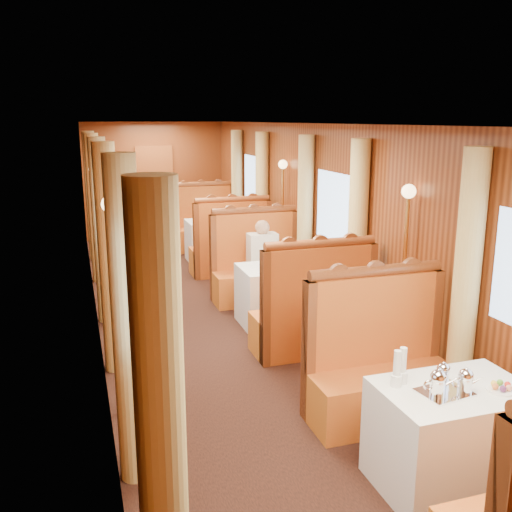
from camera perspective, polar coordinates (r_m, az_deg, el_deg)
name	(u,v)px	position (r m, az deg, el deg)	size (l,w,h in m)	color
floor	(225,329)	(7.20, -3.15, -7.29)	(3.00, 12.00, 0.01)	black
ceiling	(222,124)	(6.73, -3.43, 13.03)	(3.00, 12.00, 0.01)	silver
wall_far	(155,181)	(12.70, -10.10, 7.43)	(3.00, 2.50, 0.01)	brown
wall_left	(94,239)	(6.65, -15.90, 1.68)	(12.00, 2.50, 0.01)	brown
wall_right	(337,224)	(7.36, 8.11, 3.18)	(12.00, 2.50, 0.01)	brown
doorway_far	(155,192)	(12.70, -10.03, 6.30)	(0.80, 0.04, 2.00)	brown
table_near	(452,437)	(4.44, 18.98, -16.73)	(1.05, 0.72, 0.75)	white
banquette_near_aft	(380,371)	(5.16, 12.26, -11.21)	(1.30, 0.55, 1.34)	#AB3213
table_mid	(281,295)	(7.29, 2.54, -3.90)	(1.05, 0.72, 0.75)	white
banquette_mid_fwd	(313,317)	(6.38, 5.70, -6.07)	(1.30, 0.55, 1.34)	#AB3213
banquette_mid_aft	(257,271)	(8.19, 0.11, -1.55)	(1.30, 0.55, 1.34)	#AB3213
table_far	(216,240)	(10.53, -4.01, 1.56)	(1.05, 0.72, 0.75)	white
banquette_far_fwd	(230,250)	(9.56, -2.57, 0.64)	(1.30, 0.55, 1.34)	#AB3213
banquette_far_aft	(204,228)	(11.49, -5.21, 2.79)	(1.30, 0.55, 1.34)	#AB3213
tea_tray	(444,392)	(4.16, 18.31, -12.82)	(0.34, 0.26, 0.01)	silver
teapot_left	(438,387)	(4.07, 17.70, -12.37)	(0.18, 0.14, 0.15)	silver
teapot_right	(465,384)	(4.18, 20.18, -11.97)	(0.17, 0.13, 0.14)	silver
teapot_back	(443,377)	(4.26, 18.18, -11.40)	(0.15, 0.11, 0.12)	silver
fruit_plate	(501,388)	(4.33, 23.32, -12.03)	(0.20, 0.20, 0.05)	white
cup_inboard	(397,372)	(4.13, 13.88, -11.21)	(0.08, 0.08, 0.26)	white
cup_outboard	(402,369)	(4.19, 14.43, -10.88)	(0.08, 0.08, 0.26)	white
rose_vase_mid	(280,253)	(7.14, 2.39, 0.35)	(0.06, 0.06, 0.36)	silver
rose_vase_far	(215,211)	(10.42, -4.09, 4.51)	(0.06, 0.06, 0.36)	silver
window_left_near	(119,328)	(3.22, -13.54, -6.97)	(1.20, 0.90, 0.01)	#8AADDA
curtain_left_near_a	(161,445)	(2.65, -9.44, -18.16)	(0.22, 0.22, 2.35)	#E4C675
curtain_left_near_b	(128,325)	(4.05, -12.69, -6.75)	(0.22, 0.22, 2.35)	#E4C675
curtain_right_near_b	(466,290)	(5.06, 20.23, -3.18)	(0.22, 0.22, 2.35)	#E4C675
window_left_mid	(94,221)	(6.62, -15.88, 3.39)	(1.20, 0.90, 0.01)	#8AADDA
curtain_left_mid_a	(110,260)	(5.91, -14.42, -0.42)	(0.22, 0.22, 2.35)	#E4C675
curtain_left_mid_b	(102,232)	(7.44, -15.17, 2.35)	(0.22, 0.22, 2.35)	#E4C675
window_right_mid	(337,209)	(7.32, 8.06, 4.71)	(1.20, 0.90, 0.01)	#8AADDA
curtain_right_mid_a	(357,243)	(6.64, 10.06, 1.32)	(0.22, 0.22, 2.35)	#E4C675
curtain_right_mid_b	(305,220)	(8.03, 4.92, 3.58)	(0.22, 0.22, 2.35)	#E4C675
window_left_far	(86,186)	(10.08, -16.63, 6.68)	(1.20, 0.90, 0.01)	#8AADDA
curtain_left_far_a	(95,209)	(9.35, -15.76, 4.53)	(0.22, 0.22, 2.35)	#E4C675
curtain_left_far_b	(92,197)	(10.89, -16.08, 5.73)	(0.22, 0.22, 2.35)	#E4C675
window_right_far	(254,181)	(10.56, -0.20, 7.53)	(1.20, 0.90, 0.01)	#8AADDA
curtain_right_far_a	(262,202)	(9.82, 0.59, 5.46)	(0.22, 0.22, 2.35)	#E4C675
curtain_right_far_b	(237,191)	(11.30, -1.90, 6.52)	(0.22, 0.22, 2.35)	#E4C675
sconce_left_fore	(113,263)	(4.92, -14.09, -0.67)	(0.14, 0.14, 1.95)	#BF8C3F
sconce_right_fore	(406,242)	(5.79, 14.74, 1.39)	(0.14, 0.14, 1.95)	#BF8C3F
sconce_left_aft	(96,205)	(8.36, -15.72, 4.97)	(0.14, 0.14, 1.95)	#BF8C3F
sconce_right_aft	(283,197)	(8.90, 2.67, 5.95)	(0.14, 0.14, 1.95)	#BF8C3F
steward	(145,265)	(7.10, -11.01, -0.85)	(0.60, 0.39, 1.64)	navy
passenger	(263,254)	(7.87, 0.71, 0.20)	(0.40, 0.44, 0.76)	beige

